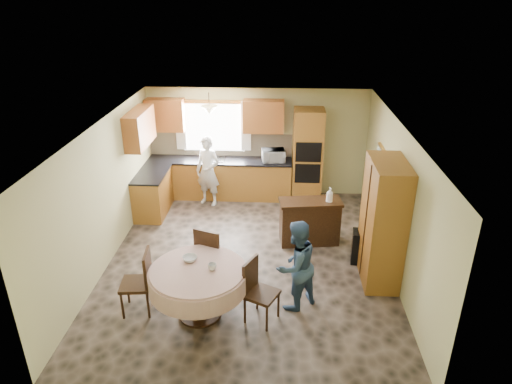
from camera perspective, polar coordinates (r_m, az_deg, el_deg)
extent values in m
cube|color=brown|center=(8.40, -0.93, -8.45)|extent=(5.00, 6.00, 0.01)
cube|color=white|center=(7.34, -1.06, 8.14)|extent=(5.00, 6.00, 0.01)
cube|color=tan|center=(10.57, 0.14, 6.23)|extent=(5.00, 0.02, 2.50)
cube|color=tan|center=(5.25, -3.33, -14.83)|extent=(5.00, 0.02, 2.50)
cube|color=tan|center=(8.33, -18.40, -0.29)|extent=(0.02, 6.00, 2.50)
cube|color=tan|center=(8.02, 17.13, -1.09)|extent=(0.02, 6.00, 2.50)
cube|color=white|center=(10.55, -5.35, 8.07)|extent=(1.40, 0.03, 1.10)
cube|color=white|center=(10.62, -9.45, 8.24)|extent=(0.22, 0.02, 1.15)
cube|color=white|center=(10.40, -1.26, 8.23)|extent=(0.22, 0.02, 1.15)
cube|color=#B77C30|center=(10.65, -4.52, 1.64)|extent=(3.30, 0.60, 0.88)
cube|color=black|center=(10.48, -4.60, 3.96)|extent=(3.30, 0.64, 0.04)
cube|color=#B77C30|center=(10.12, -12.76, -0.21)|extent=(0.60, 1.20, 0.88)
cube|color=black|center=(9.94, -13.01, 2.19)|extent=(0.64, 1.20, 0.04)
cube|color=tan|center=(10.66, -4.45, 5.92)|extent=(3.30, 0.02, 0.55)
cube|color=#BA612E|center=(10.53, -11.27, 9.43)|extent=(0.85, 0.33, 0.72)
cube|color=#BA612E|center=(10.22, 0.95, 9.44)|extent=(0.90, 0.33, 0.72)
cube|color=#BA612E|center=(9.65, -14.35, 7.76)|extent=(0.33, 1.20, 0.72)
cube|color=#B77C30|center=(10.35, 6.45, 4.55)|extent=(0.66, 0.62, 2.12)
cube|color=black|center=(9.99, 6.58, 4.95)|extent=(0.56, 0.01, 0.45)
cube|color=black|center=(10.17, 6.45, 2.30)|extent=(0.56, 0.01, 0.45)
cone|color=beige|center=(9.95, -5.85, 10.15)|extent=(0.36, 0.36, 0.18)
cube|color=#3A2410|center=(8.79, 6.70, -3.86)|extent=(1.22, 0.63, 0.83)
cube|color=black|center=(8.40, 13.39, -6.73)|extent=(0.48, 0.37, 0.61)
cube|color=#B77C30|center=(7.69, 15.57, -3.72)|extent=(0.55, 1.10, 2.10)
cylinder|color=#3A2410|center=(6.99, -7.12, -12.57)|extent=(0.21, 0.21, 0.76)
cylinder|color=#3A2410|center=(7.21, -6.97, -14.84)|extent=(0.64, 0.64, 0.04)
cylinder|color=beige|center=(6.75, -7.31, -9.74)|extent=(1.38, 1.38, 0.05)
cylinder|color=beige|center=(6.83, -7.24, -10.77)|extent=(1.44, 1.44, 0.30)
cube|color=#3A2410|center=(7.20, -14.78, -11.07)|extent=(0.49, 0.49, 0.05)
cube|color=#3A2410|center=(7.00, -13.40, -9.20)|extent=(0.08, 0.43, 0.53)
cylinder|color=#3A2410|center=(7.26, -16.47, -13.41)|extent=(0.04, 0.04, 0.46)
cylinder|color=#3A2410|center=(7.15, -13.50, -13.69)|extent=(0.04, 0.04, 0.46)
cylinder|color=#3A2410|center=(7.55, -15.56, -11.67)|extent=(0.04, 0.04, 0.46)
cylinder|color=#3A2410|center=(7.44, -12.71, -11.90)|extent=(0.04, 0.04, 0.46)
cube|color=#3A2410|center=(7.60, -5.29, -7.95)|extent=(0.60, 0.60, 0.06)
cube|color=#3A2410|center=(7.29, -6.18, -6.77)|extent=(0.43, 0.20, 0.56)
cylinder|color=#3A2410|center=(7.61, -6.94, -10.36)|extent=(0.04, 0.04, 0.48)
cylinder|color=#3A2410|center=(7.56, -3.89, -10.50)|extent=(0.04, 0.04, 0.48)
cylinder|color=#3A2410|center=(7.94, -6.47, -8.71)|extent=(0.04, 0.04, 0.48)
cylinder|color=#3A2410|center=(7.89, -3.55, -8.84)|extent=(0.04, 0.04, 0.48)
cube|color=#3A2410|center=(6.81, 0.74, -12.67)|extent=(0.57, 0.57, 0.05)
cube|color=#3A2410|center=(6.72, -0.71, -10.31)|extent=(0.22, 0.38, 0.51)
cylinder|color=#3A2410|center=(6.82, -0.93, -15.15)|extent=(0.04, 0.04, 0.44)
cylinder|color=#3A2410|center=(6.81, 2.26, -15.24)|extent=(0.04, 0.04, 0.44)
cylinder|color=#3A2410|center=(7.10, -0.72, -13.26)|extent=(0.04, 0.04, 0.44)
cylinder|color=#3A2410|center=(7.09, 2.32, -13.35)|extent=(0.04, 0.04, 0.44)
cube|color=gold|center=(9.13, 15.32, 4.20)|extent=(0.05, 0.54, 0.45)
cube|color=#ADBFCA|center=(9.12, 15.14, 4.21)|extent=(0.01, 0.45, 0.35)
imported|color=silver|center=(10.29, 2.17, 4.58)|extent=(0.56, 0.42, 0.28)
imported|color=silver|center=(10.18, -6.01, 2.61)|extent=(0.68, 0.56, 1.58)
imported|color=#314B6C|center=(6.95, 5.00, -9.14)|extent=(0.90, 0.88, 1.46)
imported|color=#B2B2B2|center=(8.58, 5.71, -1.25)|extent=(0.21, 0.21, 0.05)
imported|color=silver|center=(8.57, 9.18, -0.48)|extent=(0.16, 0.16, 0.33)
imported|color=#B2B2B2|center=(6.67, -5.50, -9.29)|extent=(0.13, 0.13, 0.10)
imported|color=#B2B2B2|center=(6.92, -8.27, -8.25)|extent=(0.22, 0.22, 0.07)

